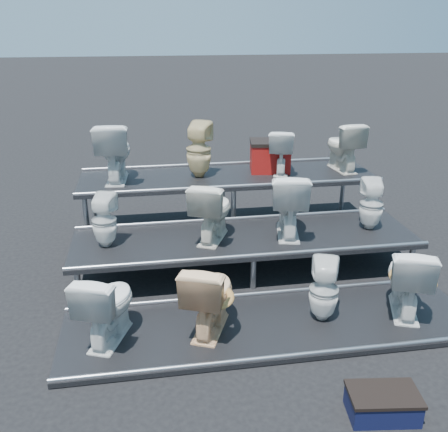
{
  "coord_description": "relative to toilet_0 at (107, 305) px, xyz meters",
  "views": [
    {
      "loc": [
        -1.16,
        -5.51,
        2.96
      ],
      "look_at": [
        -0.25,
        0.1,
        0.71
      ],
      "focal_mm": 40.0,
      "sensor_mm": 36.0,
      "label": 1
    }
  ],
  "objects": [
    {
      "name": "ground",
      "position": [
        1.6,
        1.3,
        -0.43
      ],
      "size": [
        80.0,
        80.0,
        0.0
      ],
      "primitive_type": "plane",
      "color": "black",
      "rests_on": "ground"
    },
    {
      "name": "tier_front",
      "position": [
        1.6,
        0.0,
        -0.4
      ],
      "size": [
        4.2,
        1.2,
        0.06
      ],
      "primitive_type": "cube",
      "color": "black",
      "rests_on": "ground"
    },
    {
      "name": "tier_mid",
      "position": [
        1.6,
        1.3,
        -0.2
      ],
      "size": [
        4.2,
        1.2,
        0.46
      ],
      "primitive_type": "cube",
      "color": "black",
      "rests_on": "ground"
    },
    {
      "name": "tier_back",
      "position": [
        1.6,
        2.6,
        -0.0
      ],
      "size": [
        4.2,
        1.2,
        0.86
      ],
      "primitive_type": "cube",
      "color": "black",
      "rests_on": "ground"
    },
    {
      "name": "toilet_0",
      "position": [
        0.0,
        0.0,
        0.0
      ],
      "size": [
        0.65,
        0.83,
        0.74
      ],
      "primitive_type": "imported",
      "rotation": [
        0.0,
        0.0,
        2.77
      ],
      "color": "silver",
      "rests_on": "tier_front"
    },
    {
      "name": "toilet_1",
      "position": [
        0.98,
        0.0,
        0.01
      ],
      "size": [
        0.69,
        0.86,
        0.77
      ],
      "primitive_type": "imported",
      "rotation": [
        0.0,
        0.0,
        2.74
      ],
      "color": "#EDBA88",
      "rests_on": "tier_front"
    },
    {
      "name": "toilet_2",
      "position": [
        2.16,
        0.0,
        -0.04
      ],
      "size": [
        0.39,
        0.39,
        0.67
      ],
      "primitive_type": "imported",
      "rotation": [
        0.0,
        0.0,
        2.8
      ],
      "color": "silver",
      "rests_on": "tier_front"
    },
    {
      "name": "toilet_3",
      "position": [
        3.06,
        0.0,
        0.02
      ],
      "size": [
        0.67,
        0.87,
        0.78
      ],
      "primitive_type": "imported",
      "rotation": [
        0.0,
        0.0,
        2.79
      ],
      "color": "silver",
      "rests_on": "tier_front"
    },
    {
      "name": "toilet_4",
      "position": [
        -0.07,
        1.3,
        0.35
      ],
      "size": [
        0.36,
        0.36,
        0.64
      ],
      "primitive_type": "imported",
      "rotation": [
        0.0,
        0.0,
        2.85
      ],
      "color": "silver",
      "rests_on": "tier_mid"
    },
    {
      "name": "toilet_5",
      "position": [
        1.19,
        1.3,
        0.4
      ],
      "size": [
        0.68,
        0.83,
        0.74
      ],
      "primitive_type": "imported",
      "rotation": [
        0.0,
        0.0,
        2.71
      ],
      "color": "silver",
      "rests_on": "tier_mid"
    },
    {
      "name": "toilet_6",
      "position": [
        2.13,
        1.3,
        0.43
      ],
      "size": [
        0.61,
        0.87,
        0.81
      ],
      "primitive_type": "imported",
      "rotation": [
        0.0,
        0.0,
        2.93
      ],
      "color": "silver",
      "rests_on": "tier_mid"
    },
    {
      "name": "toilet_7",
      "position": [
        3.22,
        1.3,
        0.35
      ],
      "size": [
        0.35,
        0.35,
        0.65
      ],
      "primitive_type": "imported",
      "rotation": [
        0.0,
        0.0,
        2.94
      ],
      "color": "silver",
      "rests_on": "tier_mid"
    },
    {
      "name": "toilet_8",
      "position": [
        0.03,
        2.6,
        0.84
      ],
      "size": [
        0.52,
        0.83,
        0.82
      ],
      "primitive_type": "imported",
      "rotation": [
        0.0,
        0.0,
        3.07
      ],
      "color": "silver",
      "rests_on": "tier_back"
    },
    {
      "name": "toilet_9",
      "position": [
        1.19,
        2.6,
        0.82
      ],
      "size": [
        0.47,
        0.47,
        0.78
      ],
      "primitive_type": "imported",
      "rotation": [
        0.0,
        0.0,
        2.71
      ],
      "color": "beige",
      "rests_on": "tier_back"
    },
    {
      "name": "toilet_10",
      "position": [
        2.39,
        2.6,
        0.75
      ],
      "size": [
        0.53,
        0.71,
        0.64
      ],
      "primitive_type": "imported",
      "rotation": [
        0.0,
        0.0,
        2.84
      ],
      "color": "silver",
      "rests_on": "tier_back"
    },
    {
      "name": "toilet_11",
      "position": [
        3.32,
        2.6,
        0.79
      ],
      "size": [
        0.47,
        0.74,
        0.72
      ],
      "primitive_type": "imported",
      "rotation": [
        0.0,
        0.0,
        3.24
      ],
      "color": "silver",
      "rests_on": "tier_back"
    },
    {
      "name": "red_crate",
      "position": [
        2.25,
        2.71,
        0.63
      ],
      "size": [
        0.62,
        0.53,
        0.4
      ],
      "primitive_type": "cube",
      "rotation": [
        0.0,
        0.0,
        -0.15
      ],
      "color": "maroon",
      "rests_on": "tier_back"
    },
    {
      "name": "step_stool",
      "position": [
        2.19,
        -1.33,
        -0.33
      ],
      "size": [
        0.57,
        0.39,
        0.19
      ],
      "primitive_type": "cube",
      "rotation": [
        0.0,
        0.0,
        -0.13
      ],
      "color": "black",
      "rests_on": "ground"
    }
  ]
}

